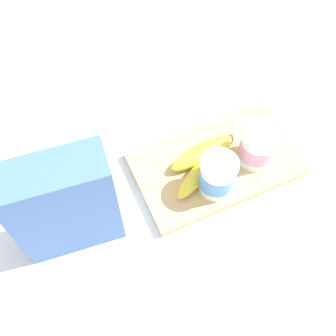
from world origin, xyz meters
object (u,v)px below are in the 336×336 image
at_px(cereal_box, 64,206).
at_px(yogurt_cup_front, 257,147).
at_px(yogurt_cup_back, 217,176).
at_px(cutting_board, 215,163).
at_px(banana_bunch, 204,160).

relative_size(cereal_box, yogurt_cup_front, 2.86).
xyz_separation_m(yogurt_cup_front, yogurt_cup_back, (0.11, 0.03, 0.00)).
relative_size(cutting_board, yogurt_cup_front, 3.91).
bearing_deg(yogurt_cup_back, yogurt_cup_front, -165.14).
xyz_separation_m(cutting_board, cereal_box, (0.32, 0.02, 0.12)).
height_order(cereal_box, banana_bunch, cereal_box).
bearing_deg(yogurt_cup_front, cereal_box, -0.18).
height_order(cutting_board, cereal_box, cereal_box).
bearing_deg(yogurt_cup_back, cutting_board, -119.36).
bearing_deg(yogurt_cup_front, banana_bunch, -15.60).
bearing_deg(yogurt_cup_back, banana_bunch, -92.23).
distance_m(yogurt_cup_front, yogurt_cup_back, 0.11).
bearing_deg(cereal_box, yogurt_cup_back, -179.55).
relative_size(cereal_box, yogurt_cup_back, 2.66).
xyz_separation_m(yogurt_cup_front, banana_bunch, (0.11, -0.03, -0.03)).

